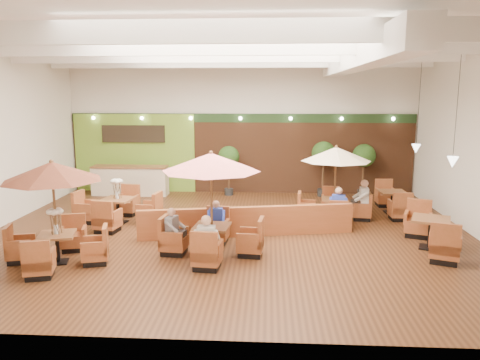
# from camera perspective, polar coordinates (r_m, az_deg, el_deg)

# --- Properties ---
(room) EXTENTS (14.04, 14.00, 5.52)m
(room) POSITION_cam_1_polar(r_m,az_deg,el_deg) (14.30, -0.03, 8.95)
(room) COLOR #381E0F
(room) RESTS_ON ground
(service_counter) EXTENTS (3.00, 0.75, 1.18)m
(service_counter) POSITION_cam_1_polar(r_m,az_deg,el_deg) (19.28, -13.23, -0.07)
(service_counter) COLOR beige
(service_counter) RESTS_ON ground
(booth_divider) EXTENTS (6.10, 1.41, 0.86)m
(booth_divider) POSITION_cam_1_polar(r_m,az_deg,el_deg) (13.35, 0.91, -5.09)
(booth_divider) COLOR brown
(booth_divider) RESTS_ON ground
(table_0) EXTENTS (2.57, 2.57, 2.51)m
(table_0) POSITION_cam_1_polar(r_m,az_deg,el_deg) (11.79, -21.78, -1.53)
(table_0) COLOR brown
(table_0) RESTS_ON ground
(table_1) EXTENTS (2.63, 2.63, 2.65)m
(table_1) POSITION_cam_1_polar(r_m,az_deg,el_deg) (11.51, -3.52, -0.58)
(table_1) COLOR brown
(table_1) RESTS_ON ground
(table_2) EXTENTS (2.39, 2.39, 2.41)m
(table_2) POSITION_cam_1_polar(r_m,az_deg,el_deg) (15.16, 11.57, 1.34)
(table_2) COLOR brown
(table_2) RESTS_ON ground
(table_3) EXTENTS (2.76, 2.76, 1.57)m
(table_3) POSITION_cam_1_polar(r_m,az_deg,el_deg) (15.17, -14.65, -3.50)
(table_3) COLOR brown
(table_3) RESTS_ON ground
(table_4) EXTENTS (1.20, 2.95, 1.04)m
(table_4) POSITION_cam_1_polar(r_m,az_deg,el_deg) (13.28, 22.15, -6.09)
(table_4) COLOR brown
(table_4) RESTS_ON ground
(table_5) EXTENTS (0.88, 2.55, 0.95)m
(table_5) POSITION_cam_1_polar(r_m,az_deg,el_deg) (16.78, 18.04, -2.61)
(table_5) COLOR brown
(table_5) RESTS_ON ground
(topiary_0) EXTENTS (0.85, 0.85, 1.98)m
(topiary_0) POSITION_cam_1_polar(r_m,az_deg,el_deg) (18.59, -1.39, 2.61)
(topiary_0) COLOR black
(topiary_0) RESTS_ON ground
(topiary_1) EXTENTS (0.94, 0.94, 2.18)m
(topiary_1) POSITION_cam_1_polar(r_m,az_deg,el_deg) (18.63, 10.14, 2.94)
(topiary_1) COLOR black
(topiary_1) RESTS_ON ground
(topiary_2) EXTENTS (0.90, 0.90, 2.09)m
(topiary_2) POSITION_cam_1_polar(r_m,az_deg,el_deg) (18.88, 14.86, 2.65)
(topiary_2) COLOR black
(topiary_2) RESTS_ON ground
(diner_0) EXTENTS (0.41, 0.33, 0.83)m
(diner_0) POSITION_cam_1_polar(r_m,az_deg,el_deg) (10.83, -4.08, -6.92)
(diner_0) COLOR silver
(diner_0) RESTS_ON ground
(diner_1) EXTENTS (0.35, 0.29, 0.71)m
(diner_1) POSITION_cam_1_polar(r_m,az_deg,el_deg) (12.69, -2.93, -4.53)
(diner_1) COLOR #2941B5
(diner_1) RESTS_ON ground
(diner_2) EXTENTS (0.36, 0.40, 0.74)m
(diner_2) POSITION_cam_1_polar(r_m,az_deg,el_deg) (11.92, -8.11, -5.57)
(diner_2) COLOR gray
(diner_2) RESTS_ON ground
(diner_3) EXTENTS (0.42, 0.37, 0.79)m
(diner_3) POSITION_cam_1_polar(r_m,az_deg,el_deg) (14.48, 11.92, -2.75)
(diner_3) COLOR #2941B5
(diner_3) RESTS_ON ground
(diner_4) EXTENTS (0.35, 0.43, 0.86)m
(diner_4) POSITION_cam_1_polar(r_m,az_deg,el_deg) (15.47, 14.68, -1.93)
(diner_4) COLOR silver
(diner_4) RESTS_ON ground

